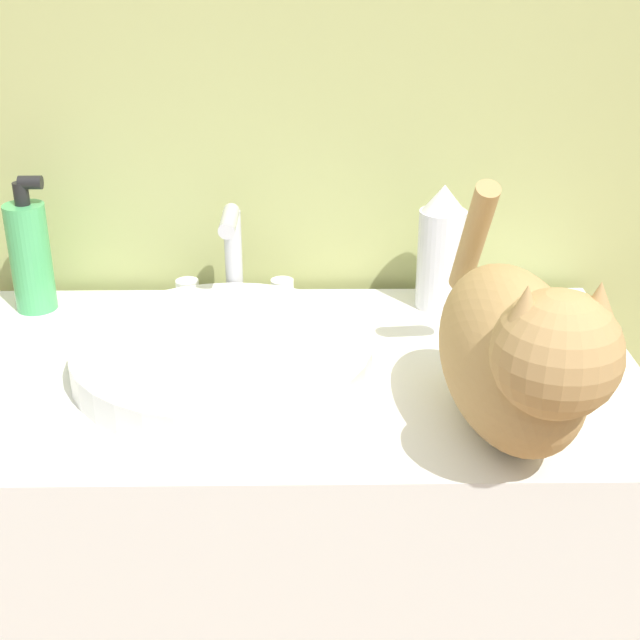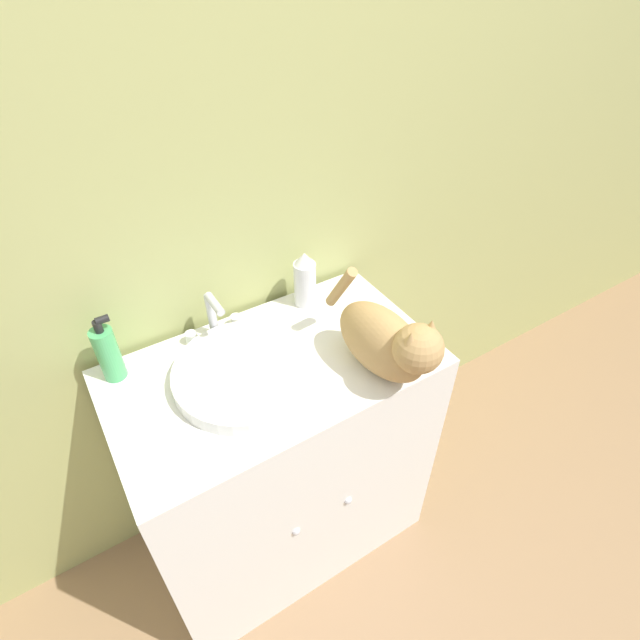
% 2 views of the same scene
% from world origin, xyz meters
% --- Properties ---
extents(vanity_cabinet, '(0.85, 0.50, 0.84)m').
position_xyz_m(vanity_cabinet, '(0.00, 0.24, 0.42)').
color(vanity_cabinet, white).
rests_on(vanity_cabinet, ground_plane).
extents(sink_basin, '(0.36, 0.36, 0.04)m').
position_xyz_m(sink_basin, '(-0.08, 0.24, 0.86)').
color(sink_basin, white).
rests_on(sink_basin, vanity_cabinet).
extents(faucet, '(0.16, 0.10, 0.15)m').
position_xyz_m(faucet, '(-0.08, 0.42, 0.91)').
color(faucet, silver).
rests_on(faucet, vanity_cabinet).
extents(cat, '(0.16, 0.39, 0.24)m').
position_xyz_m(cat, '(0.23, 0.08, 0.95)').
color(cat, tan).
rests_on(cat, vanity_cabinet).
extents(soap_bottle, '(0.06, 0.05, 0.19)m').
position_xyz_m(soap_bottle, '(-0.35, 0.42, 0.92)').
color(soap_bottle, '#4CB266').
rests_on(soap_bottle, vanity_cabinet).
extents(spray_bottle, '(0.06, 0.06, 0.17)m').
position_xyz_m(spray_bottle, '(0.20, 0.42, 0.93)').
color(spray_bottle, silver).
rests_on(spray_bottle, vanity_cabinet).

